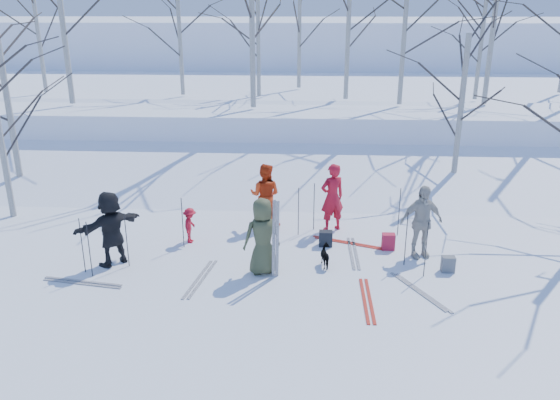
# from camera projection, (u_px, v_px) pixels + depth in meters

# --- Properties ---
(ground) EXTENTS (120.00, 120.00, 0.00)m
(ground) POSITION_uv_depth(u_px,v_px,m) (276.00, 275.00, 12.57)
(ground) COLOR white
(ground) RESTS_ON ground
(snow_ramp) EXTENTS (70.00, 9.49, 4.12)m
(snow_ramp) POSITION_uv_depth(u_px,v_px,m) (289.00, 179.00, 19.11)
(snow_ramp) COLOR white
(snow_ramp) RESTS_ON ground
(snow_plateau) EXTENTS (70.00, 18.00, 2.20)m
(snow_plateau) POSITION_uv_depth(u_px,v_px,m) (298.00, 107.00, 28.25)
(snow_plateau) COLOR white
(snow_plateau) RESTS_ON ground
(far_hill) EXTENTS (90.00, 30.00, 6.00)m
(far_hill) POSITION_uv_depth(u_px,v_px,m) (305.00, 55.00, 47.70)
(far_hill) COLOR white
(far_hill) RESTS_ON ground
(skier_olive_center) EXTENTS (1.02, 0.84, 1.80)m
(skier_olive_center) POSITION_uv_depth(u_px,v_px,m) (263.00, 236.00, 12.39)
(skier_olive_center) COLOR #3E4429
(skier_olive_center) RESTS_ON ground
(skier_red_north) EXTENTS (0.82, 0.70, 1.89)m
(skier_red_north) POSITION_uv_depth(u_px,v_px,m) (332.00, 197.00, 14.82)
(skier_red_north) COLOR #B01021
(skier_red_north) RESTS_ON ground
(skier_redor_behind) EXTENTS (1.00, 0.85, 1.81)m
(skier_redor_behind) POSITION_uv_depth(u_px,v_px,m) (265.00, 195.00, 15.12)
(skier_redor_behind) COLOR red
(skier_redor_behind) RESTS_ON ground
(skier_red_seated) EXTENTS (0.38, 0.62, 0.94)m
(skier_red_seated) POSITION_uv_depth(u_px,v_px,m) (190.00, 225.00, 14.17)
(skier_red_seated) COLOR #B01021
(skier_red_seated) RESTS_ON ground
(skier_cream_east) EXTENTS (1.15, 0.70, 1.83)m
(skier_cream_east) POSITION_uv_depth(u_px,v_px,m) (421.00, 222.00, 13.22)
(skier_cream_east) COLOR beige
(skier_cream_east) RESTS_ON ground
(skier_grey_west) EXTENTS (1.53, 1.62, 1.82)m
(skier_grey_west) POSITION_uv_depth(u_px,v_px,m) (111.00, 228.00, 12.82)
(skier_grey_west) COLOR black
(skier_grey_west) RESTS_ON ground
(dog) EXTENTS (0.41, 0.65, 0.51)m
(dog) POSITION_uv_depth(u_px,v_px,m) (327.00, 256.00, 12.91)
(dog) COLOR black
(dog) RESTS_ON ground
(upright_ski_left) EXTENTS (0.12, 0.17, 1.90)m
(upright_ski_left) POSITION_uv_depth(u_px,v_px,m) (274.00, 239.00, 12.11)
(upright_ski_left) COLOR silver
(upright_ski_left) RESTS_ON ground
(upright_ski_right) EXTENTS (0.11, 0.23, 1.89)m
(upright_ski_right) POSITION_uv_depth(u_px,v_px,m) (277.00, 240.00, 12.10)
(upright_ski_right) COLOR silver
(upright_ski_right) RESTS_ON ground
(ski_pair_a) EXTENTS (1.76, 2.06, 0.02)m
(ski_pair_a) POSITION_uv_depth(u_px,v_px,m) (420.00, 292.00, 11.79)
(ski_pair_a) COLOR silver
(ski_pair_a) RESTS_ON ground
(ski_pair_b) EXTENTS (0.21, 1.90, 0.02)m
(ski_pair_b) POSITION_uv_depth(u_px,v_px,m) (367.00, 300.00, 11.44)
(ski_pair_b) COLOR #B42719
(ski_pair_b) RESTS_ON ground
(ski_pair_c) EXTENTS (0.75, 1.96, 0.02)m
(ski_pair_c) POSITION_uv_depth(u_px,v_px,m) (200.00, 279.00, 12.35)
(ski_pair_c) COLOR silver
(ski_pair_c) RESTS_ON ground
(ski_pair_d) EXTENTS (0.79, 1.96, 0.02)m
(ski_pair_d) POSITION_uv_depth(u_px,v_px,m) (83.00, 283.00, 12.18)
(ski_pair_d) COLOR silver
(ski_pair_d) RESTS_ON ground
(ski_pair_e) EXTENTS (1.48, 2.04, 0.02)m
(ski_pair_e) POSITION_uv_depth(u_px,v_px,m) (348.00, 243.00, 14.26)
(ski_pair_e) COLOR #B42719
(ski_pair_e) RESTS_ON ground
(ski_pair_f) EXTENTS (0.26, 1.91, 0.02)m
(ski_pair_f) POSITION_uv_depth(u_px,v_px,m) (353.00, 253.00, 13.66)
(ski_pair_f) COLOR silver
(ski_pair_f) RESTS_ON ground
(ski_pole_a) EXTENTS (0.02, 0.02, 1.34)m
(ski_pole_a) POSITION_uv_depth(u_px,v_px,m) (399.00, 212.00, 14.53)
(ski_pole_a) COLOR black
(ski_pole_a) RESTS_ON ground
(ski_pole_b) EXTENTS (0.02, 0.02, 1.34)m
(ski_pole_b) POSITION_uv_depth(u_px,v_px,m) (314.00, 207.00, 14.93)
(ski_pole_b) COLOR black
(ski_pole_b) RESTS_ON ground
(ski_pole_c) EXTENTS (0.02, 0.02, 1.34)m
(ski_pole_c) POSITION_uv_depth(u_px,v_px,m) (426.00, 250.00, 12.26)
(ski_pole_c) COLOR black
(ski_pole_c) RESTS_ON ground
(ski_pole_d) EXTENTS (0.02, 0.02, 1.34)m
(ski_pole_d) POSITION_uv_depth(u_px,v_px,m) (406.00, 239.00, 12.82)
(ski_pole_d) COLOR black
(ski_pole_d) RESTS_ON ground
(ski_pole_e) EXTENTS (0.02, 0.02, 1.34)m
(ski_pole_e) POSITION_uv_depth(u_px,v_px,m) (183.00, 223.00, 13.81)
(ski_pole_e) COLOR black
(ski_pole_e) RESTS_ON ground
(ski_pole_f) EXTENTS (0.02, 0.02, 1.34)m
(ski_pole_f) POSITION_uv_depth(u_px,v_px,m) (89.00, 249.00, 12.27)
(ski_pole_f) COLOR black
(ski_pole_f) RESTS_ON ground
(ski_pole_g) EXTENTS (0.02, 0.02, 1.34)m
(ski_pole_g) POSITION_uv_depth(u_px,v_px,m) (127.00, 240.00, 12.77)
(ski_pole_g) COLOR black
(ski_pole_g) RESTS_ON ground
(ski_pole_h) EXTENTS (0.02, 0.02, 1.34)m
(ski_pole_h) POSITION_uv_depth(u_px,v_px,m) (298.00, 212.00, 14.57)
(ski_pole_h) COLOR black
(ski_pole_h) RESTS_ON ground
(ski_pole_i) EXTENTS (0.02, 0.02, 1.34)m
(ski_pole_i) POSITION_uv_depth(u_px,v_px,m) (82.00, 246.00, 12.48)
(ski_pole_i) COLOR black
(ski_pole_i) RESTS_ON ground
(backpack_red) EXTENTS (0.32, 0.22, 0.42)m
(backpack_red) POSITION_uv_depth(u_px,v_px,m) (388.00, 242.00, 13.83)
(backpack_red) COLOR #AF1B34
(backpack_red) RESTS_ON ground
(backpack_grey) EXTENTS (0.30, 0.20, 0.38)m
(backpack_grey) POSITION_uv_depth(u_px,v_px,m) (448.00, 264.00, 12.65)
(backpack_grey) COLOR #585C60
(backpack_grey) RESTS_ON ground
(backpack_dark) EXTENTS (0.34, 0.24, 0.40)m
(backpack_dark) POSITION_uv_depth(u_px,v_px,m) (326.00, 238.00, 14.04)
(backpack_dark) COLOR black
(backpack_dark) RESTS_ON ground
(birch_plateau_a) EXTENTS (4.34, 4.34, 5.34)m
(birch_plateau_a) POSITION_uv_depth(u_px,v_px,m) (299.00, 30.00, 25.55)
(birch_plateau_a) COLOR silver
(birch_plateau_a) RESTS_ON snow_plateau
(birch_plateau_b) EXTENTS (4.43, 4.43, 5.47)m
(birch_plateau_b) POSITION_uv_depth(u_px,v_px,m) (404.00, 33.00, 20.88)
(birch_plateau_b) COLOR silver
(birch_plateau_b) RESTS_ON snow_plateau
(birch_plateau_c) EXTENTS (3.88, 3.88, 4.68)m
(birch_plateau_c) POSITION_uv_depth(u_px,v_px,m) (180.00, 40.00, 23.47)
(birch_plateau_c) COLOR silver
(birch_plateau_c) RESTS_ON snow_plateau
(birch_plateau_d) EXTENTS (5.80, 5.80, 7.43)m
(birch_plateau_d) POSITION_uv_depth(u_px,v_px,m) (60.00, 5.00, 20.73)
(birch_plateau_d) COLOR silver
(birch_plateau_d) RESTS_ON snow_plateau
(birch_plateau_e) EXTENTS (3.78, 3.78, 4.54)m
(birch_plateau_e) POSITION_uv_depth(u_px,v_px,m) (258.00, 42.00, 23.04)
(birch_plateau_e) COLOR silver
(birch_plateau_e) RESTS_ON snow_plateau
(birch_plateau_f) EXTENTS (4.67, 4.67, 5.82)m
(birch_plateau_f) POSITION_uv_depth(u_px,v_px,m) (348.00, 27.00, 22.11)
(birch_plateau_f) COLOR silver
(birch_plateau_f) RESTS_ON snow_plateau
(birch_plateau_g) EXTENTS (4.29, 4.29, 5.27)m
(birch_plateau_g) POSITION_uv_depth(u_px,v_px,m) (38.00, 32.00, 24.17)
(birch_plateau_g) COLOR silver
(birch_plateau_g) RESTS_ON snow_plateau
(birch_plateau_i) EXTENTS (5.56, 5.56, 7.08)m
(birch_plateau_i) POSITION_uv_depth(u_px,v_px,m) (252.00, 10.00, 19.97)
(birch_plateau_i) COLOR silver
(birch_plateau_i) RESTS_ON snow_plateau
(birch_plateau_k) EXTENTS (3.58, 3.58, 4.25)m
(birch_plateau_k) POSITION_uv_depth(u_px,v_px,m) (481.00, 47.00, 22.28)
(birch_plateau_k) COLOR silver
(birch_plateau_k) RESTS_ON snow_plateau
(birch_plateau_l) EXTENTS (4.88, 4.88, 6.11)m
(birch_plateau_l) POSITION_uv_depth(u_px,v_px,m) (494.00, 24.00, 20.87)
(birch_plateau_l) COLOR silver
(birch_plateau_l) RESTS_ON snow_plateau
(birch_edge_a) EXTENTS (4.05, 4.05, 4.93)m
(birch_edge_a) POSITION_uv_depth(u_px,v_px,m) (0.00, 134.00, 15.32)
(birch_edge_a) COLOR silver
(birch_edge_a) RESTS_ON ground
(birch_edge_d) EXTENTS (5.28, 5.28, 6.68)m
(birch_edge_d) POSITION_uv_depth(u_px,v_px,m) (6.00, 90.00, 17.37)
(birch_edge_d) COLOR silver
(birch_edge_d) RESTS_ON ground
(birch_edge_e) EXTENTS (4.17, 4.17, 5.10)m
(birch_edge_e) POSITION_uv_depth(u_px,v_px,m) (460.00, 116.00, 17.43)
(birch_edge_e) COLOR silver
(birch_edge_e) RESTS_ON ground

